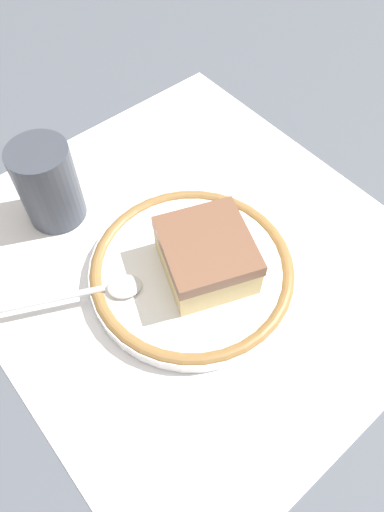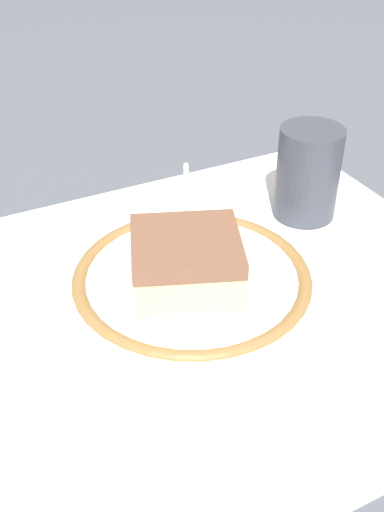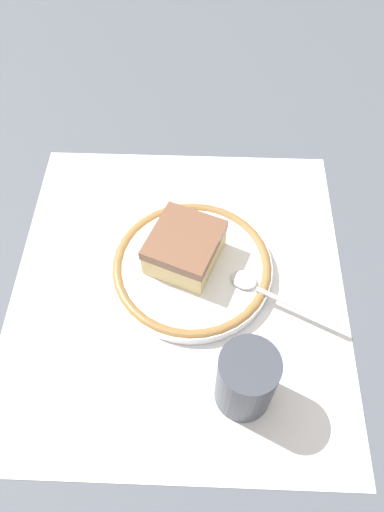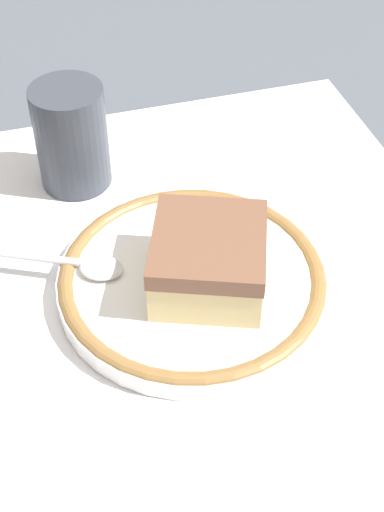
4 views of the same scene
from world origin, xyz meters
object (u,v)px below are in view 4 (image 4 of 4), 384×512
cake_slice (208,260)px  spoon (65,261)px  plate (192,281)px  cup (72,143)px

cake_slice → spoon: cake_slice is taller
plate → cake_slice: bearing=-136.7°
plate → cup: (0.16, 0.06, 0.03)m
plate → spoon: size_ratio=1.51×
spoon → cup: size_ratio=1.46×
cake_slice → spoon: size_ratio=0.81×
plate → cake_slice: (-0.01, -0.01, 0.03)m
plate → cake_slice: cake_slice is taller
cake_slice → spoon: (0.05, 0.10, -0.02)m
cup → cake_slice: bearing=-157.2°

